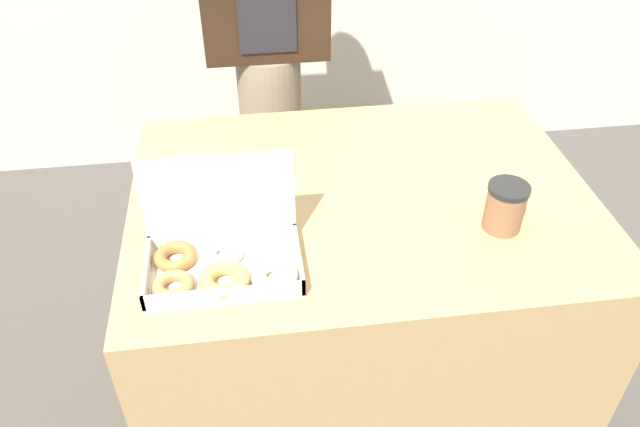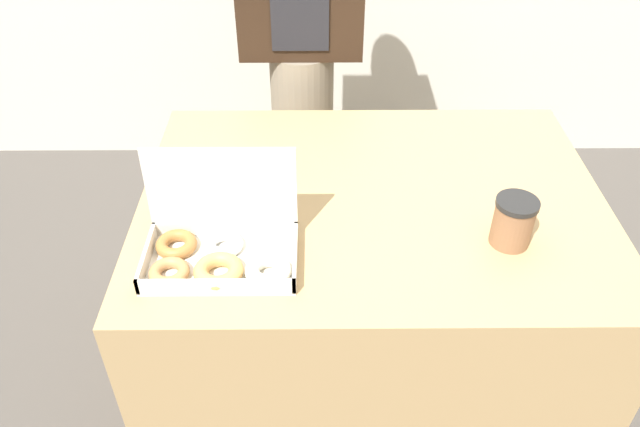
% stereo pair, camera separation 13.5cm
% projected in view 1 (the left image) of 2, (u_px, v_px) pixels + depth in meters
% --- Properties ---
extents(ground_plane, '(14.00, 14.00, 0.00)m').
position_uv_depth(ground_plane, '(352.00, 376.00, 2.05)').
color(ground_plane, '#4C4742').
extents(table, '(1.16, 0.87, 0.75)m').
position_uv_depth(table, '(356.00, 296.00, 1.81)').
color(table, tan).
rests_on(table, ground_plane).
extents(donut_box, '(0.33, 0.22, 0.24)m').
position_uv_depth(donut_box, '(221.00, 258.00, 1.33)').
color(donut_box, silver).
rests_on(donut_box, table).
extents(coffee_cup, '(0.10, 0.10, 0.12)m').
position_uv_depth(coffee_cup, '(505.00, 207.00, 1.43)').
color(coffee_cup, '#8C6042').
rests_on(coffee_cup, table).
extents(person_customer, '(0.39, 0.22, 1.61)m').
position_uv_depth(person_customer, '(267.00, 38.00, 2.00)').
color(person_customer, gray).
rests_on(person_customer, ground_plane).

